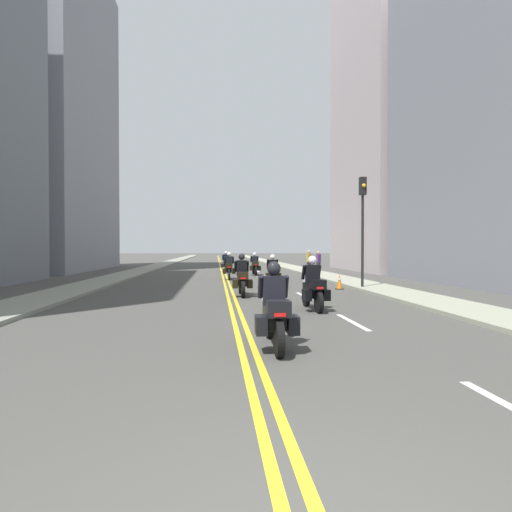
# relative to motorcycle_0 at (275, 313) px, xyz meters

# --- Properties ---
(ground_plane) EXTENTS (264.00, 264.00, 0.00)m
(ground_plane) POSITION_rel_motorcycle_0_xyz_m (-0.50, 42.59, -0.65)
(ground_plane) COLOR #45443F
(sidewalk_left) EXTENTS (2.13, 144.00, 0.12)m
(sidewalk_left) POSITION_rel_motorcycle_0_xyz_m (-7.23, 42.59, -0.59)
(sidewalk_left) COLOR gray
(sidewalk_left) RESTS_ON ground
(sidewalk_right) EXTENTS (2.13, 144.00, 0.12)m
(sidewalk_right) POSITION_rel_motorcycle_0_xyz_m (6.23, 42.59, -0.59)
(sidewalk_right) COLOR gray
(sidewalk_right) RESTS_ON ground
(centreline_yellow_inner) EXTENTS (0.12, 132.00, 0.01)m
(centreline_yellow_inner) POSITION_rel_motorcycle_0_xyz_m (-0.62, 42.59, -0.65)
(centreline_yellow_inner) COLOR yellow
(centreline_yellow_inner) RESTS_ON ground
(centreline_yellow_outer) EXTENTS (0.12, 132.00, 0.01)m
(centreline_yellow_outer) POSITION_rel_motorcycle_0_xyz_m (-0.38, 42.59, -0.65)
(centreline_yellow_outer) COLOR yellow
(centreline_yellow_outer) RESTS_ON ground
(lane_dashes_white) EXTENTS (0.14, 56.40, 0.01)m
(lane_dashes_white) POSITION_rel_motorcycle_0_xyz_m (2.33, 23.59, -0.65)
(lane_dashes_white) COLOR silver
(lane_dashes_white) RESTS_ON ground
(building_left_1) EXTENTS (8.08, 16.47, 27.46)m
(building_left_1) POSITION_rel_motorcycle_0_xyz_m (-15.37, 30.44, 13.08)
(building_left_1) COLOR gray
(building_left_1) RESTS_ON ground
(building_right_1) EXTENTS (9.45, 12.95, 27.95)m
(building_right_1) POSITION_rel_motorcycle_0_xyz_m (15.05, 27.34, 13.32)
(building_right_1) COLOR #B6A7A9
(building_right_1) RESTS_ON ground
(motorcycle_0) EXTENTS (0.77, 2.25, 1.60)m
(motorcycle_0) POSITION_rel_motorcycle_0_xyz_m (0.00, 0.00, 0.00)
(motorcycle_0) COLOR black
(motorcycle_0) RESTS_ON ground
(motorcycle_1) EXTENTS (0.78, 2.08, 1.63)m
(motorcycle_1) POSITION_rel_motorcycle_0_xyz_m (1.83, 4.69, 0.01)
(motorcycle_1) COLOR black
(motorcycle_1) RESTS_ON ground
(motorcycle_2) EXTENTS (0.76, 2.21, 1.66)m
(motorcycle_2) POSITION_rel_motorcycle_0_xyz_m (-0.07, 8.72, 0.01)
(motorcycle_2) COLOR black
(motorcycle_2) RESTS_ON ground
(motorcycle_3) EXTENTS (0.78, 2.15, 1.56)m
(motorcycle_3) POSITION_rel_motorcycle_0_xyz_m (1.78, 13.37, -0.00)
(motorcycle_3) COLOR black
(motorcycle_3) RESTS_ON ground
(motorcycle_4) EXTENTS (0.78, 2.30, 1.66)m
(motorcycle_4) POSITION_rel_motorcycle_0_xyz_m (-0.27, 17.80, 0.03)
(motorcycle_4) COLOR black
(motorcycle_4) RESTS_ON ground
(motorcycle_5) EXTENTS (0.76, 2.29, 1.59)m
(motorcycle_5) POSITION_rel_motorcycle_0_xyz_m (1.65, 21.80, -0.01)
(motorcycle_5) COLOR black
(motorcycle_5) RESTS_ON ground
(motorcycle_6) EXTENTS (0.77, 2.28, 1.66)m
(motorcycle_6) POSITION_rel_motorcycle_0_xyz_m (-0.27, 26.27, 0.03)
(motorcycle_6) COLOR black
(motorcycle_6) RESTS_ON ground
(traffic_cone_0) EXTENTS (0.32, 0.32, 0.71)m
(traffic_cone_0) POSITION_rel_motorcycle_0_xyz_m (4.52, 11.02, -0.30)
(traffic_cone_0) COLOR black
(traffic_cone_0) RESTS_ON ground
(traffic_light_near) EXTENTS (0.28, 0.38, 5.09)m
(traffic_light_near) POSITION_rel_motorcycle_0_xyz_m (5.56, 10.92, 2.84)
(traffic_light_near) COLOR black
(traffic_light_near) RESTS_ON ground
(pedestrian_0) EXTENTS (0.42, 0.40, 1.67)m
(pedestrian_0) POSITION_rel_motorcycle_0_xyz_m (6.74, 23.91, 0.21)
(pedestrian_0) COLOR #262C31
(pedestrian_0) RESTS_ON ground
(pedestrian_1) EXTENTS (0.42, 0.39, 1.74)m
(pedestrian_1) POSITION_rel_motorcycle_0_xyz_m (6.00, 23.91, 0.25)
(pedestrian_1) COLOR #2B232F
(pedestrian_1) RESTS_ON ground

